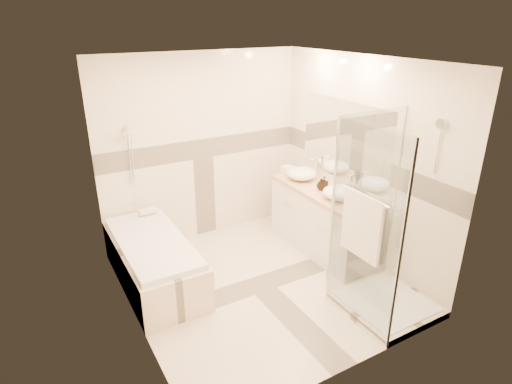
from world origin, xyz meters
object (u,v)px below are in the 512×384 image
bathtub (154,259)px  vessel_sink_near (302,173)px  amenity_bottle_a (324,184)px  vessel_sink_far (339,192)px  shower_enclosure (377,267)px  amenity_bottle_b (321,184)px  vanity (322,220)px

bathtub → vessel_sink_near: (2.13, 0.11, 0.62)m
vessel_sink_near → amenity_bottle_a: amenity_bottle_a is taller
vessel_sink_far → shower_enclosure: bearing=-105.7°
vessel_sink_far → amenity_bottle_b: 0.35m
bathtub → vessel_sink_far: size_ratio=4.33×
vessel_sink_far → amenity_bottle_a: (0.00, 0.30, 0.01)m
amenity_bottle_a → vanity: bearing=18.5°
vessel_sink_far → amenity_bottle_a: 0.30m
vessel_sink_far → amenity_bottle_a: size_ratio=2.12×
shower_enclosure → amenity_bottle_a: (0.27, 1.26, 0.44)m
vanity → vessel_sink_far: bearing=-93.8°
shower_enclosure → bathtub: bearing=138.9°
shower_enclosure → vessel_sink_far: (0.27, 0.97, 0.42)m
shower_enclosure → vessel_sink_near: (0.27, 1.73, 0.42)m
vanity → amenity_bottle_b: bearing=113.3°
bathtub → vessel_sink_near: bearing=3.0°
vessel_sink_near → vessel_sink_far: 0.77m
vessel_sink_far → vessel_sink_near: bearing=90.0°
shower_enclosure → vessel_sink_far: size_ratio=5.20×
bathtub → amenity_bottle_b: (2.13, -0.30, 0.61)m
bathtub → shower_enclosure: bearing=-41.1°
vessel_sink_near → amenity_bottle_b: 0.42m
amenity_bottle_a → amenity_bottle_b: amenity_bottle_a is taller
vanity → shower_enclosure: size_ratio=0.79×
amenity_bottle_b → amenity_bottle_a: bearing=-90.0°
amenity_bottle_b → bathtub: bearing=171.9°
amenity_bottle_a → amenity_bottle_b: 0.06m
bathtub → vessel_sink_far: (2.13, -0.65, 0.62)m
vessel_sink_near → vessel_sink_far: (0.00, -0.77, -0.00)m
vessel_sink_near → vessel_sink_far: bearing=-90.0°
bathtub → amenity_bottle_b: bearing=-8.1°
vanity → shower_enclosure: bearing=-103.0°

